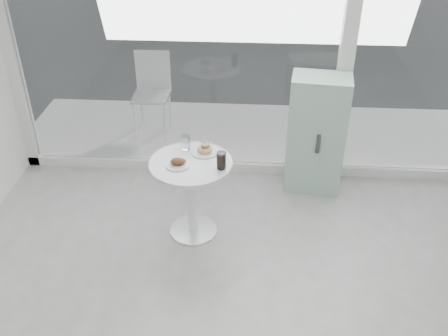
# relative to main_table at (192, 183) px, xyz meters

# --- Properties ---
(room_shell) EXTENTS (6.00, 6.00, 6.00)m
(room_shell) POSITION_rel_main_table_xyz_m (0.50, -2.46, 1.36)
(room_shell) COLOR silver
(room_shell) RESTS_ON ground
(storefront) EXTENTS (5.00, 0.14, 3.00)m
(storefront) POSITION_rel_main_table_xyz_m (0.57, 1.10, 1.16)
(storefront) COLOR silver
(storefront) RESTS_ON ground
(main_table) EXTENTS (0.72, 0.72, 0.77)m
(main_table) POSITION_rel_main_table_xyz_m (0.00, 0.00, 0.00)
(main_table) COLOR white
(main_table) RESTS_ON ground
(patio_deck) EXTENTS (5.60, 1.60, 0.05)m
(patio_deck) POSITION_rel_main_table_xyz_m (0.50, 1.90, -0.53)
(patio_deck) COLOR beige
(patio_deck) RESTS_ON ground
(mint_cabinet) EXTENTS (0.61, 0.44, 1.23)m
(mint_cabinet) POSITION_rel_main_table_xyz_m (1.16, 0.85, 0.06)
(mint_cabinet) COLOR #87AC99
(mint_cabinet) RESTS_ON ground
(patio_chair) EXTENTS (0.43, 0.43, 0.98)m
(patio_chair) POSITION_rel_main_table_xyz_m (-0.70, 1.90, 0.06)
(patio_chair) COLOR white
(patio_chair) RESTS_ON patio_deck
(plate_fritter) EXTENTS (0.21, 0.21, 0.07)m
(plate_fritter) POSITION_rel_main_table_xyz_m (-0.10, -0.06, 0.25)
(plate_fritter) COLOR silver
(plate_fritter) RESTS_ON main_table
(plate_donut) EXTENTS (0.24, 0.24, 0.06)m
(plate_donut) POSITION_rel_main_table_xyz_m (0.11, 0.17, 0.24)
(plate_donut) COLOR silver
(plate_donut) RESTS_ON main_table
(water_tumbler_a) EXTENTS (0.08, 0.08, 0.13)m
(water_tumbler_a) POSITION_rel_main_table_xyz_m (-0.07, 0.22, 0.28)
(water_tumbler_a) COLOR white
(water_tumbler_a) RESTS_ON main_table
(water_tumbler_b) EXTENTS (0.07, 0.07, 0.12)m
(water_tumbler_b) POSITION_rel_main_table_xyz_m (0.11, 0.19, 0.27)
(water_tumbler_b) COLOR white
(water_tumbler_b) RESTS_ON main_table
(cola_glass) EXTENTS (0.08, 0.08, 0.15)m
(cola_glass) POSITION_rel_main_table_xyz_m (0.27, -0.08, 0.29)
(cola_glass) COLOR white
(cola_glass) RESTS_ON main_table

